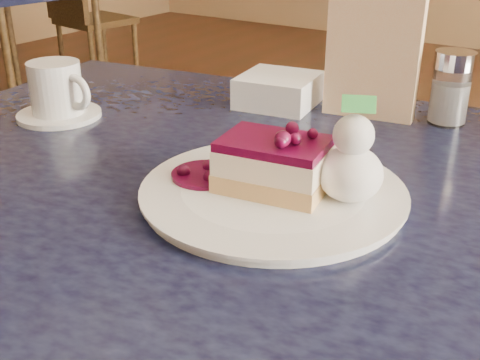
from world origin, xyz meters
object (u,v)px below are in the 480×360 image
Objects in this scene: main_table at (286,237)px; bg_table_far_left at (18,100)px; cheesecake_slice at (274,165)px; dessert_plate at (273,193)px; coffee_set at (58,93)px.

bg_table_far_left is (-2.57, 1.44, -0.63)m from main_table.
bg_table_far_left is at bearing 140.81° from cheesecake_slice.
cheesecake_slice is 0.08× the size of bg_table_far_left.
dessert_plate is 2.24× the size of cheesecake_slice.
dessert_plate reaches higher than main_table.
main_table reaches higher than bg_table_far_left.
dessert_plate is 0.44m from coffee_set.
main_table is 4.44× the size of dessert_plate.
coffee_set reaches higher than dessert_plate.
dessert_plate is 3.06m from bg_table_far_left.
cheesecake_slice is at bearing -90.00° from main_table.
coffee_set reaches higher than cheesecake_slice.
main_table is at bearing -21.33° from bg_table_far_left.
cheesecake_slice reaches higher than main_table.
dessert_plate is at bearing -22.11° from bg_table_far_left.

